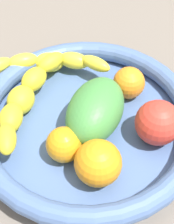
% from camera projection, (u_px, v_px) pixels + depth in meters
% --- Properties ---
extents(kitchen_counter, '(1.20, 1.20, 0.03)m').
position_uv_depth(kitchen_counter, '(87.00, 137.00, 0.56)').
color(kitchen_counter, '#6C635B').
rests_on(kitchen_counter, ground).
extents(fruit_bowl, '(0.36, 0.36, 0.05)m').
position_uv_depth(fruit_bowl, '(87.00, 122.00, 0.53)').
color(fruit_bowl, '#4A679D').
rests_on(fruit_bowl, kitchen_counter).
extents(banana_draped_left, '(0.23, 0.09, 0.05)m').
position_uv_depth(banana_draped_left, '(48.00, 62.00, 0.59)').
color(banana_draped_left, yellow).
rests_on(banana_draped_left, fruit_bowl).
extents(banana_draped_right, '(0.09, 0.23, 0.05)m').
position_uv_depth(banana_draped_right, '(24.00, 98.00, 0.53)').
color(banana_draped_right, yellow).
rests_on(banana_draped_right, fruit_bowl).
extents(orange_front, '(0.07, 0.07, 0.07)m').
position_uv_depth(orange_front, '(98.00, 163.00, 0.45)').
color(orange_front, orange).
rests_on(orange_front, fruit_bowl).
extents(orange_mid_left, '(0.05, 0.05, 0.05)m').
position_uv_depth(orange_mid_left, '(129.00, 83.00, 0.56)').
color(orange_mid_left, orange).
rests_on(orange_mid_left, fruit_bowl).
extents(orange_mid_right, '(0.05, 0.05, 0.05)m').
position_uv_depth(orange_mid_right, '(64.00, 145.00, 0.48)').
color(orange_mid_right, orange).
rests_on(orange_mid_right, fruit_bowl).
extents(tomato_red, '(0.07, 0.07, 0.07)m').
position_uv_depth(tomato_red, '(158.00, 123.00, 0.49)').
color(tomato_red, red).
rests_on(tomato_red, fruit_bowl).
extents(mango_green, '(0.11, 0.14, 0.07)m').
position_uv_depth(mango_green, '(95.00, 111.00, 0.50)').
color(mango_green, '#428B41').
rests_on(mango_green, fruit_bowl).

